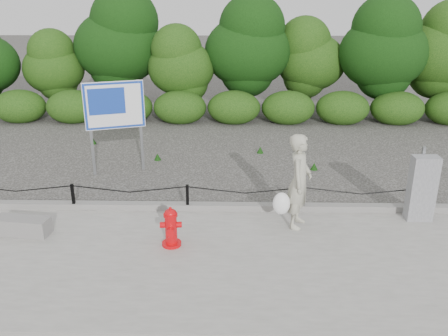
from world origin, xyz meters
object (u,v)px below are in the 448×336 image
fire_hydrant (171,228)px  concrete_block (22,226)px  utility_cabinet (422,188)px  advertising_sign (114,109)px  pedestrian (298,183)px

fire_hydrant → concrete_block: size_ratio=0.73×
utility_cabinet → fire_hydrant: bearing=-166.7°
utility_cabinet → advertising_sign: (-6.96, 2.81, 0.95)m
utility_cabinet → advertising_sign: advertising_sign is taller
fire_hydrant → advertising_sign: size_ratio=0.32×
advertising_sign → utility_cabinet: bearing=-41.1°
advertising_sign → fire_hydrant: bearing=-83.7°
pedestrian → advertising_sign: (-4.36, 3.16, 0.71)m
pedestrian → concrete_block: bearing=113.6°
utility_cabinet → advertising_sign: bearing=157.7°
pedestrian → concrete_block: pedestrian is taller
fire_hydrant → utility_cabinet: (5.04, 1.22, 0.32)m
pedestrian → advertising_sign: size_ratio=0.79×
concrete_block → pedestrian: bearing=5.0°
pedestrian → concrete_block: (-5.43, -0.48, -0.77)m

